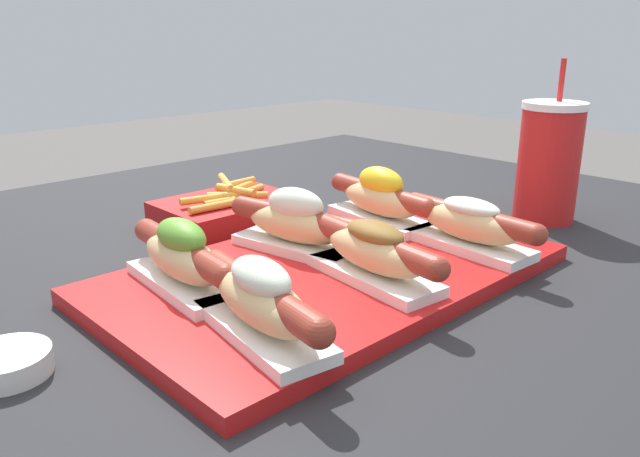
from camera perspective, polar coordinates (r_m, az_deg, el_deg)
The scene contains 10 objects.
serving_tray at distance 0.72m, azimuth 1.10°, elevation -4.07°, with size 0.52×0.31×0.02m.
hot_dog_0 at distance 0.55m, azimuth -5.38°, elevation -6.58°, with size 0.08×0.20×0.07m.
hot_dog_1 at distance 0.67m, azimuth 5.00°, elevation -2.13°, with size 0.08×0.20×0.07m.
hot_dog_2 at distance 0.78m, azimuth 13.55°, elevation 0.42°, with size 0.07×0.20×0.06m.
hot_dog_3 at distance 0.66m, azimuth -12.45°, elevation -2.55°, with size 0.07×0.20×0.07m.
hot_dog_4 at distance 0.75m, azimuth -2.22°, elevation 0.55°, with size 0.09×0.20×0.08m.
hot_dog_5 at distance 0.87m, azimuth 5.54°, elevation 2.80°, with size 0.08×0.20×0.08m.
sauce_bowl at distance 0.59m, azimuth -26.72°, elevation -10.86°, with size 0.07×0.07×0.02m.
drink_cup at distance 0.98m, azimuth 20.17°, elevation 5.74°, with size 0.09×0.09×0.24m.
fries_basket at distance 0.94m, azimuth -8.47°, elevation 1.77°, with size 0.20×0.14×0.06m.
Camera 1 is at (-0.52, -0.60, 1.02)m, focal length 35.00 mm.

